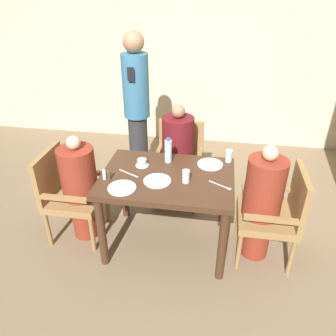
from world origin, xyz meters
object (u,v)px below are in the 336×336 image
plate_dessert_center (122,188)px  glass_tall_mid (186,176)px  chair_right_side (277,211)px  diner_in_right_chair (262,203)px  chair_left_side (67,191)px  standing_host (137,106)px  diner_in_far_chair (178,156)px  water_bottle (168,151)px  glass_tall_near (229,156)px  plate_main_right (210,164)px  plate_main_left (157,181)px  chair_far_side (179,159)px  diner_in_left_chair (80,187)px  teacup_with_saucer (142,163)px

plate_dessert_center → glass_tall_mid: size_ratio=2.05×
chair_right_side → diner_in_right_chair: diner_in_right_chair is taller
chair_left_side → standing_host: 1.29m
diner_in_far_chair → water_bottle: (-0.03, -0.41, 0.27)m
diner_in_right_chair → glass_tall_near: size_ratio=9.89×
chair_left_side → standing_host: bearing=70.8°
standing_host → plate_main_right: size_ratio=7.65×
standing_host → glass_tall_near: standing_host is taller
glass_tall_near → chair_left_side: bearing=-166.9°
diner_in_far_chair → plate_main_right: bearing=-49.3°
diner_in_far_chair → water_bottle: bearing=-94.4°
diner_in_right_chair → plate_main_left: bearing=-173.1°
water_bottle → glass_tall_mid: 0.38m
glass_tall_mid → standing_host: bearing=120.3°
chair_left_side → glass_tall_near: 1.52m
water_bottle → chair_left_side: bearing=-165.2°
chair_right_side → water_bottle: bearing=166.1°
diner_in_far_chair → water_bottle: size_ratio=4.91×
chair_far_side → plate_main_right: bearing=-57.2°
chair_far_side → standing_host: 0.79m
glass_tall_near → plate_main_right: bearing=-149.2°
water_bottle → glass_tall_mid: size_ratio=2.12×
diner_in_left_chair → plate_main_right: bearing=11.9°
diner_in_right_chair → plate_dessert_center: diner_in_right_chair is taller
standing_host → plate_main_right: standing_host is taller
chair_left_side → water_bottle: size_ratio=3.73×
diner_in_far_chair → glass_tall_near: diner_in_far_chair is taller
diner_in_far_chair → chair_right_side: bearing=-34.5°
chair_right_side → glass_tall_mid: 0.84m
glass_tall_near → teacup_with_saucer: bearing=-164.6°
plate_dessert_center → water_bottle: size_ratio=0.97×
diner_in_left_chair → glass_tall_mid: (0.97, -0.08, 0.26)m
plate_main_left → glass_tall_near: 0.73m
chair_right_side → plate_main_right: bearing=157.7°
glass_tall_near → plate_main_left: bearing=-142.3°
water_bottle → glass_tall_near: size_ratio=2.12×
chair_left_side → chair_right_side: 1.88m
diner_in_left_chair → glass_tall_near: diner_in_left_chair is taller
glass_tall_mid → plate_main_left: bearing=-173.2°
chair_left_side → diner_in_far_chair: bearing=34.5°
glass_tall_near → plate_dessert_center: bearing=-144.5°
plate_main_left → teacup_with_saucer: bearing=128.0°
chair_left_side → diner_in_right_chair: 1.75m
chair_left_side → water_bottle: bearing=14.8°
standing_host → plate_dessert_center: 1.42m
teacup_with_saucer → diner_in_left_chair: bearing=-166.9°
teacup_with_saucer → standing_host: bearing=106.4°
standing_host → plate_dessert_center: size_ratio=7.65×
chair_far_side → glass_tall_mid: chair_far_side is taller
teacup_with_saucer → plate_dessert_center: bearing=-100.7°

